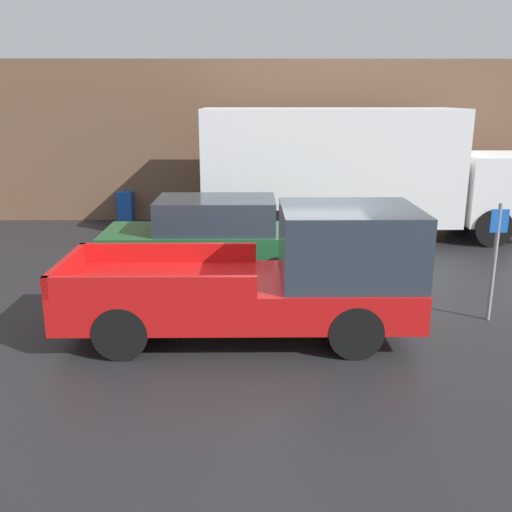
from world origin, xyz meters
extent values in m
plane|color=#232326|center=(0.00, 0.00, 0.00)|extent=(60.00, 60.00, 0.00)
cube|color=brown|center=(0.00, 8.79, 2.45)|extent=(28.00, 0.15, 4.90)
cube|color=red|center=(-0.99, -0.42, 0.68)|extent=(5.66, 2.02, 0.60)
cube|color=#28333D|center=(0.76, -0.42, 1.55)|extent=(2.15, 1.90, 1.15)
cube|color=red|center=(-2.26, 0.54, 1.15)|extent=(3.11, 0.10, 0.33)
cube|color=red|center=(-2.26, -1.38, 1.15)|extent=(3.11, 0.10, 0.33)
cube|color=red|center=(-3.77, -0.42, 1.15)|extent=(0.10, 2.02, 0.33)
cylinder|color=black|center=(0.76, 0.47, 0.42)|extent=(0.83, 0.26, 0.83)
cylinder|color=black|center=(0.76, -1.31, 0.42)|extent=(0.83, 0.26, 0.83)
cylinder|color=black|center=(-2.74, 0.47, 0.42)|extent=(0.83, 0.26, 0.83)
cylinder|color=black|center=(-2.74, -1.31, 0.42)|extent=(0.83, 0.26, 0.83)
cube|color=#1E592D|center=(-1.68, 2.82, 0.65)|extent=(4.58, 1.81, 0.74)
cube|color=#28333D|center=(-1.55, 2.82, 1.37)|extent=(2.52, 1.59, 0.69)
cylinder|color=black|center=(-0.26, 3.63, 0.33)|extent=(0.67, 0.22, 0.67)
cylinder|color=black|center=(-0.26, 2.02, 0.33)|extent=(0.67, 0.22, 0.67)
cylinder|color=black|center=(-3.10, 3.63, 0.33)|extent=(0.67, 0.22, 0.67)
cylinder|color=black|center=(-3.10, 2.02, 0.33)|extent=(0.67, 0.22, 0.67)
cube|color=white|center=(5.90, 6.33, 1.39)|extent=(1.97, 2.21, 1.83)
cube|color=white|center=(1.33, 6.33, 1.99)|extent=(6.81, 2.33, 3.04)
cylinder|color=black|center=(5.54, 7.37, 0.50)|extent=(1.00, 0.30, 1.00)
cylinder|color=black|center=(5.54, 5.30, 0.50)|extent=(1.00, 0.30, 1.00)
cylinder|color=black|center=(-0.05, 7.37, 0.50)|extent=(1.00, 0.30, 1.00)
cylinder|color=black|center=(-0.05, 5.30, 0.50)|extent=(1.00, 0.30, 1.00)
cylinder|color=gray|center=(3.40, 0.17, 1.04)|extent=(0.07, 0.07, 2.09)
cube|color=blue|center=(3.40, 0.15, 1.79)|extent=(0.30, 0.02, 0.40)
cube|color=#194CB2|center=(-4.73, 8.47, 0.48)|extent=(0.45, 0.40, 0.95)
camera|label=1|loc=(-0.80, -9.21, 3.80)|focal=40.00mm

